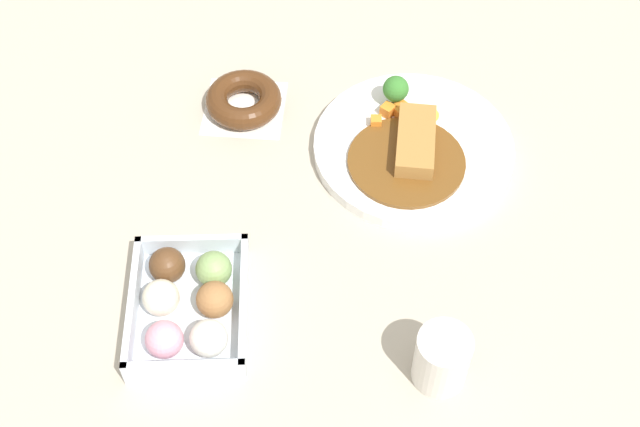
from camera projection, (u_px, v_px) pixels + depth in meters
The scene contains 5 objects.
ground_plane at pixel (324, 218), 1.15m from camera, with size 1.60×1.60×0.00m, color #B2A893.
curry_plate at pixel (412, 146), 1.21m from camera, with size 0.28×0.28×0.07m.
donut_box at pixel (189, 305), 1.04m from camera, with size 0.18×0.14×0.06m.
chocolate_ring_donut at pixel (244, 100), 1.26m from camera, with size 0.13×0.13×0.03m.
coffee_mug at pixel (442, 359), 0.98m from camera, with size 0.06×0.06×0.08m, color silver.
Camera 1 is at (0.69, -0.03, 0.92)m, focal length 48.58 mm.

